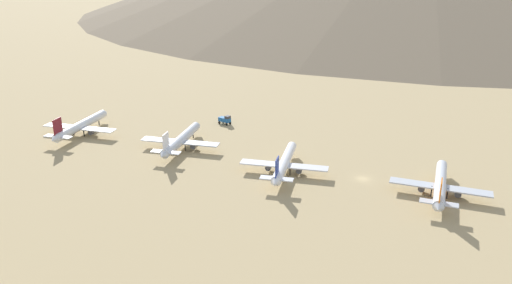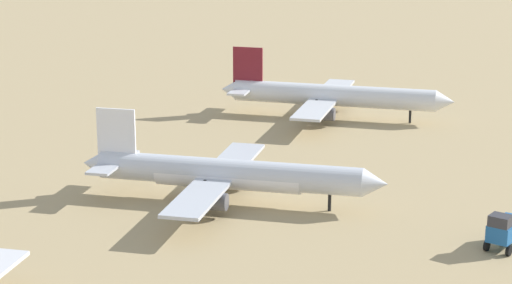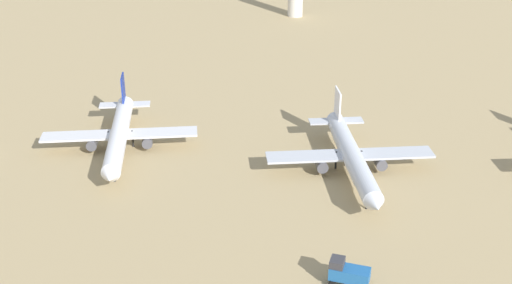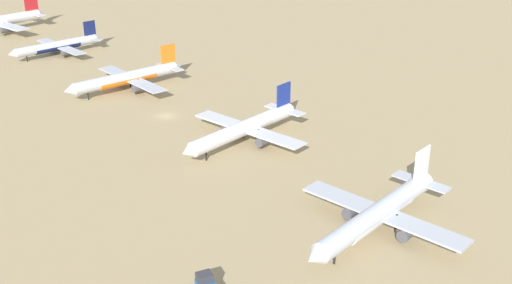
{
  "view_description": "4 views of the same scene",
  "coord_description": "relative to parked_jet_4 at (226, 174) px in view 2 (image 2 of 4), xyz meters",
  "views": [
    {
      "loc": [
        -148.5,
        -4.72,
        66.64
      ],
      "look_at": [
        6.09,
        36.87,
        6.75
      ],
      "focal_mm": 35.09,
      "sensor_mm": 36.0,
      "label": 1
    },
    {
      "loc": [
        39.31,
        -32.01,
        34.69
      ],
      "look_at": [
        11.29,
        73.98,
        5.37
      ],
      "focal_mm": 65.64,
      "sensor_mm": 36.0,
      "label": 2
    },
    {
      "loc": [
        110.54,
        43.33,
        54.12
      ],
      "look_at": [
        10.6,
        49.72,
        6.85
      ],
      "focal_mm": 46.48,
      "sensor_mm": 36.0,
      "label": 3
    },
    {
      "loc": [
        86.13,
        111.01,
        53.36
      ],
      "look_at": [
        3.7,
        33.39,
        4.27
      ],
      "focal_mm": 43.34,
      "sensor_mm": 36.0,
      "label": 4
    }
  ],
  "objects": [
    {
      "name": "parked_jet_4",
      "position": [
        0.0,
        0.0,
        0.0
      ],
      "size": [
        36.13,
        29.29,
        10.44
      ],
      "color": "silver",
      "rests_on": "ground"
    },
    {
      "name": "service_truck",
      "position": [
        31.15,
        -6.51,
        -1.39
      ],
      "size": [
        4.32,
        5.68,
        3.9
      ],
      "color": "#1E5999",
      "rests_on": "ground"
    },
    {
      "name": "parked_jet_5",
      "position": [
        4.03,
        44.37,
        0.16
      ],
      "size": [
        37.3,
        30.21,
        10.78
      ],
      "color": "silver",
      "rests_on": "ground"
    }
  ]
}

